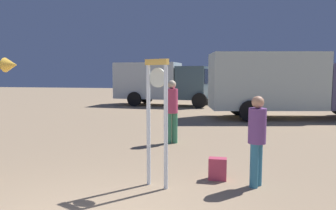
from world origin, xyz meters
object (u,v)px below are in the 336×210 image
standing_clock (157,111)px  box_truck_far (160,82)px  person_near_clock (257,136)px  box_truck_near (282,83)px  person_distant (172,108)px  backpack (218,169)px

standing_clock → box_truck_far: box_truck_far is taller
standing_clock → person_near_clock: size_ratio=1.39×
standing_clock → box_truck_near: 10.09m
person_distant → person_near_clock: bearing=-56.1°
person_near_clock → box_truck_far: bearing=109.3°
backpack → box_truck_far: (-4.19, 13.64, 1.32)m
person_distant → box_truck_near: size_ratio=0.25×
backpack → box_truck_far: box_truck_far is taller
person_near_clock → box_truck_far: (-4.87, 13.86, 0.63)m
box_truck_near → box_truck_far: box_truck_near is taller
backpack → person_distant: person_distant is taller
person_distant → box_truck_far: bearing=104.5°
person_near_clock → person_distant: person_distant is taller
standing_clock → person_distant: 3.50m
box_truck_near → person_near_clock: bearing=-101.5°
standing_clock → box_truck_far: size_ratio=0.36×
box_truck_near → standing_clock: bearing=-110.6°
box_truck_far → box_truck_near: bearing=-35.4°
person_near_clock → person_distant: 3.75m
box_truck_near → box_truck_far: 8.23m
person_near_clock → standing_clock: bearing=-168.5°
person_distant → box_truck_far: 11.12m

